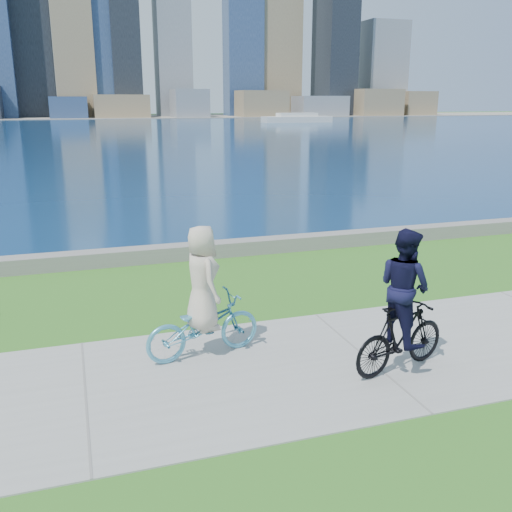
{
  "coord_description": "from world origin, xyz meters",
  "views": [
    {
      "loc": [
        0.05,
        -6.95,
        3.7
      ],
      "look_at": [
        2.99,
        2.08,
        1.1
      ],
      "focal_mm": 40.0,
      "sensor_mm": 36.0,
      "label": 1
    }
  ],
  "objects": [
    {
      "name": "seawall",
      "position": [
        0.0,
        6.2,
        0.17
      ],
      "size": [
        90.0,
        0.5,
        0.35
      ],
      "primitive_type": "cube",
      "color": "slate",
      "rests_on": "ground"
    },
    {
      "name": "city_skyline",
      "position": [
        6.47,
        129.62,
        22.77
      ],
      "size": [
        173.29,
        23.85,
        76.0
      ],
      "color": "slate",
      "rests_on": "ground"
    },
    {
      "name": "cyclist_woman",
      "position": [
        1.73,
        0.74,
        0.75
      ],
      "size": [
        0.92,
        1.85,
        1.98
      ],
      "rotation": [
        0.0,
        0.0,
        1.75
      ],
      "color": "#4FA1C1",
      "rests_on": "ground"
    },
    {
      "name": "ferry_far",
      "position": [
        37.79,
        86.5,
        0.67
      ],
      "size": [
        11.92,
        3.41,
        1.62
      ],
      "color": "silver",
      "rests_on": "ground"
    },
    {
      "name": "bay_water",
      "position": [
        0.0,
        72.0,
        0.0
      ],
      "size": [
        320.0,
        131.0,
        0.01
      ],
      "primitive_type": "cube",
      "color": "#0C2A50",
      "rests_on": "ground"
    },
    {
      "name": "far_shore",
      "position": [
        0.0,
        130.0,
        0.06
      ],
      "size": [
        320.0,
        30.0,
        0.12
      ],
      "primitive_type": "cube",
      "color": "gray",
      "rests_on": "ground"
    },
    {
      "name": "cyclist_man",
      "position": [
        4.24,
        -0.58,
        0.88
      ],
      "size": [
        0.87,
        1.7,
        2.04
      ],
      "rotation": [
        0.0,
        0.0,
        1.82
      ],
      "color": "black",
      "rests_on": "ground"
    },
    {
      "name": "concrete_path",
      "position": [
        0.0,
        0.0,
        0.01
      ],
      "size": [
        80.0,
        3.5,
        0.02
      ],
      "primitive_type": "cube",
      "color": "gray",
      "rests_on": "ground"
    },
    {
      "name": "ground",
      "position": [
        0.0,
        0.0,
        0.0
      ],
      "size": [
        320.0,
        320.0,
        0.0
      ],
      "primitive_type": "plane",
      "color": "#296219",
      "rests_on": "ground"
    }
  ]
}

